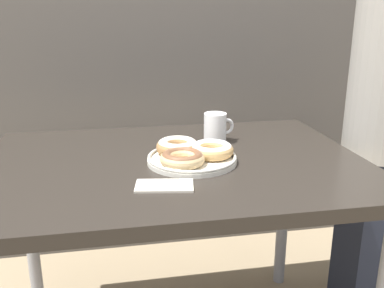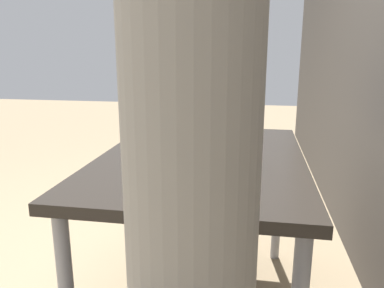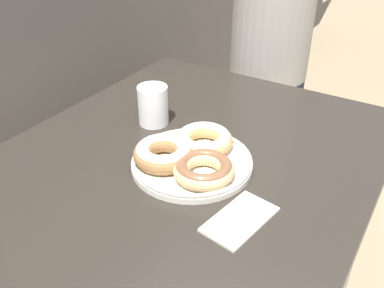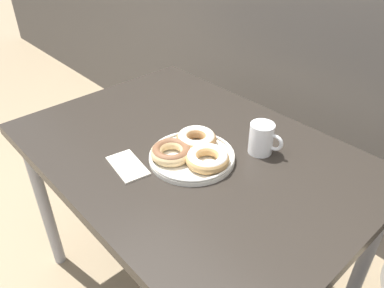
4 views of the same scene
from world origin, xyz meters
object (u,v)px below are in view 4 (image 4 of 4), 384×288
(dining_table, at_px, (190,167))
(napkin, at_px, (128,166))
(donut_plate, at_px, (192,151))
(coffee_mug, at_px, (262,138))

(dining_table, xyz_separation_m, napkin, (-0.06, -0.21, 0.08))
(donut_plate, xyz_separation_m, coffee_mug, (0.13, 0.19, 0.03))
(donut_plate, bearing_deg, dining_table, 146.82)
(dining_table, bearing_deg, coffee_mug, 43.33)
(donut_plate, distance_m, napkin, 0.21)
(napkin, bearing_deg, coffee_mug, 58.31)
(coffee_mug, bearing_deg, dining_table, -136.67)
(dining_table, height_order, napkin, napkin)
(donut_plate, height_order, napkin, donut_plate)
(dining_table, relative_size, napkin, 7.19)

